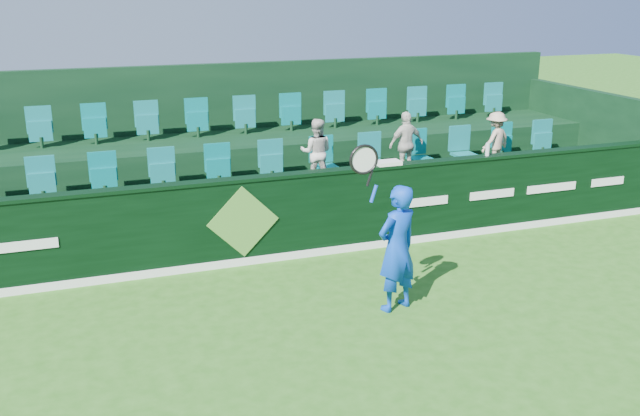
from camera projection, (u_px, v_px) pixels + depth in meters
name	position (u px, v px, depth m)	size (l,w,h in m)	color
ground	(336.00, 400.00, 7.32)	(60.00, 60.00, 0.00)	#296417
sponsor_hoarding	(242.00, 221.00, 10.71)	(16.00, 0.25, 1.35)	black
stand_tier_front	(226.00, 217.00, 11.78)	(16.00, 2.00, 0.80)	black
stand_tier_back	(204.00, 175.00, 13.41)	(16.00, 1.80, 1.30)	black
stand_rear	(198.00, 141.00, 13.64)	(16.00, 4.10, 2.60)	black
seat_row_front	(219.00, 170.00, 11.93)	(13.50, 0.50, 0.60)	#136F71
seat_row_back	(198.00, 122.00, 13.40)	(13.50, 0.50, 0.60)	#136F71
tennis_player	(397.00, 247.00, 9.13)	(1.12, 0.58, 2.31)	#0B3EC2
spectator_left	(316.00, 152.00, 12.02)	(0.55, 0.43, 1.14)	beige
spectator_middle	(406.00, 144.00, 12.56)	(0.68, 0.28, 1.16)	beige
spectator_right	(496.00, 140.00, 13.17)	(0.68, 0.39, 1.05)	tan
towel	(388.00, 163.00, 11.28)	(0.39, 0.25, 0.06)	white
drinks_bottle	(488.00, 149.00, 11.84)	(0.07, 0.07, 0.22)	silver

